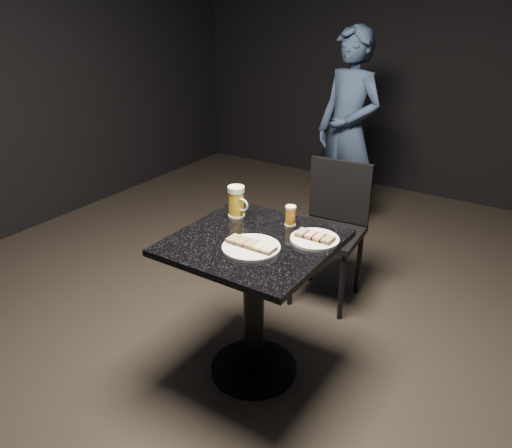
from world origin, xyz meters
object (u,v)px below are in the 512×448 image
at_px(plate_small, 315,239).
at_px(chair, 332,223).
at_px(table, 254,285).
at_px(plate_large, 251,248).
at_px(beer_mug, 237,202).
at_px(beer_tumbler, 291,216).
at_px(patron, 348,132).

bearing_deg(plate_small, chair, 108.35).
height_order(plate_small, table, plate_small).
bearing_deg(plate_small, plate_large, -131.22).
bearing_deg(beer_mug, beer_tumbler, 11.88).
bearing_deg(chair, patron, 109.87).
distance_m(plate_large, table, 0.27).
distance_m(patron, chair, 1.15).
distance_m(patron, beer_tumbler, 1.75).
xyz_separation_m(plate_small, table, (-0.24, -0.14, -0.25)).
bearing_deg(plate_large, table, 117.06).
relative_size(plate_large, beer_tumbler, 2.61).
xyz_separation_m(plate_large, beer_mug, (-0.26, 0.25, 0.07)).
relative_size(table, beer_mug, 4.75).
xyz_separation_m(table, beer_tumbler, (0.06, 0.23, 0.29)).
bearing_deg(beer_mug, table, -38.71).
bearing_deg(table, plate_large, -62.94).
xyz_separation_m(patron, chair, (0.38, -1.05, -0.29)).
bearing_deg(plate_small, beer_mug, 176.08).
relative_size(patron, chair, 1.82).
height_order(beer_mug, beer_tumbler, beer_mug).
bearing_deg(plate_large, chair, 92.78).
distance_m(beer_mug, chair, 0.80).
distance_m(plate_large, patron, 2.05).
bearing_deg(table, chair, 90.27).
bearing_deg(table, plate_small, 30.60).
height_order(plate_small, chair, chair).
bearing_deg(table, beer_mug, 141.29).
bearing_deg(beer_mug, plate_small, -3.92).
distance_m(plate_large, chair, 0.99).
bearing_deg(beer_tumbler, plate_large, -93.40).
relative_size(plate_small, chair, 0.26).
distance_m(plate_large, beer_mug, 0.37).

